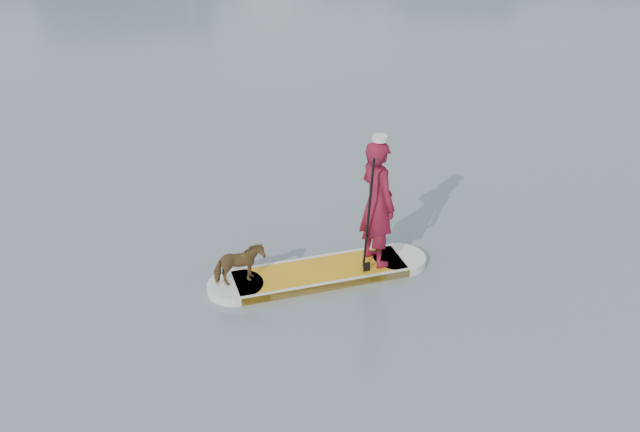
{
  "coord_description": "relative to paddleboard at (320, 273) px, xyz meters",
  "views": [
    {
      "loc": [
        2.51,
        -9.04,
        5.61
      ],
      "look_at": [
        3.06,
        -0.25,
        1.0
      ],
      "focal_mm": 40.0,
      "sensor_mm": 36.0,
      "label": 1
    }
  ],
  "objects": [
    {
      "name": "ground",
      "position": [
        -3.06,
        0.25,
        -0.06
      ],
      "size": [
        140.0,
        140.0,
        0.0
      ],
      "primitive_type": "plane",
      "color": "slate",
      "rests_on": "ground"
    },
    {
      "name": "paddleboard",
      "position": [
        0.0,
        0.0,
        0.0
      ],
      "size": [
        3.23,
        1.4,
        0.12
      ],
      "rotation": [
        0.0,
        0.0,
        0.24
      ],
      "color": "gold",
      "rests_on": "ground"
    },
    {
      "name": "paddler",
      "position": [
        0.83,
        0.2,
        1.01
      ],
      "size": [
        0.72,
        0.83,
        1.91
      ],
      "primitive_type": "imported",
      "rotation": [
        0.0,
        0.0,
        2.03
      ],
      "color": "maroon",
      "rests_on": "paddleboard"
    },
    {
      "name": "white_cap",
      "position": [
        0.83,
        0.2,
        2.0
      ],
      "size": [
        0.22,
        0.22,
        0.07
      ],
      "primitive_type": "cylinder",
      "color": "silver",
      "rests_on": "paddler"
    },
    {
      "name": "dog",
      "position": [
        -1.14,
        -0.28,
        0.36
      ],
      "size": [
        0.77,
        0.55,
        0.59
      ],
      "primitive_type": "imported",
      "rotation": [
        0.0,
        0.0,
        1.94
      ],
      "color": "#53391C",
      "rests_on": "paddleboard"
    },
    {
      "name": "paddle",
      "position": [
        0.67,
        -0.08,
        0.74
      ],
      "size": [
        0.1,
        0.3,
        2.0
      ],
      "rotation": [
        0.0,
        0.0,
        0.24
      ],
      "color": "black",
      "rests_on": "ground"
    }
  ]
}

